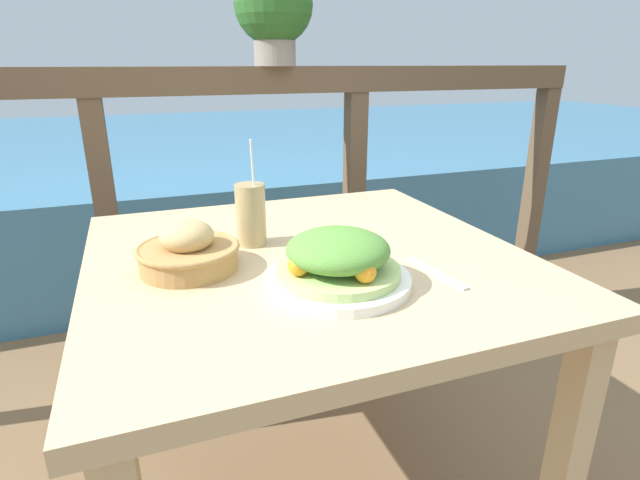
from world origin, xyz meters
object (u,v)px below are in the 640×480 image
at_px(drink_glass, 251,215).
at_px(bread_basket, 188,252).
at_px(potted_plant, 274,8).
at_px(salad_plate, 338,262).

bearing_deg(drink_glass, bread_basket, -145.21).
height_order(drink_glass, potted_plant, potted_plant).
relative_size(bread_basket, potted_plant, 0.66).
distance_m(salad_plate, drink_glass, 0.31).
xyz_separation_m(drink_glass, bread_basket, (-0.16, -0.11, -0.03)).
distance_m(drink_glass, bread_basket, 0.20).
height_order(bread_basket, potted_plant, potted_plant).
bearing_deg(salad_plate, potted_plant, 81.17).
xyz_separation_m(bread_basket, potted_plant, (0.41, 0.76, 0.54)).
relative_size(salad_plate, bread_basket, 1.34).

